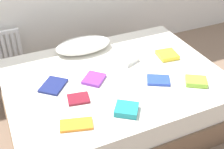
% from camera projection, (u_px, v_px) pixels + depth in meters
% --- Properties ---
extents(ground_plane, '(8.00, 8.00, 0.00)m').
position_uv_depth(ground_plane, '(114.00, 115.00, 2.96)').
color(ground_plane, '#7F6651').
extents(bed, '(2.00, 1.50, 0.50)m').
position_uv_depth(bed, '(114.00, 97.00, 2.82)').
color(bed, brown).
rests_on(bed, ground).
extents(radiator, '(0.40, 0.04, 0.48)m').
position_uv_depth(radiator, '(5.00, 50.00, 3.38)').
color(radiator, white).
rests_on(radiator, ground).
extents(pillow, '(0.59, 0.32, 0.13)m').
position_uv_depth(pillow, '(83.00, 45.00, 3.02)').
color(pillow, white).
rests_on(pillow, bed).
extents(textbook_teal, '(0.24, 0.23, 0.05)m').
position_uv_depth(textbook_teal, '(127.00, 109.00, 2.26)').
color(textbook_teal, teal).
rests_on(textbook_teal, bed).
extents(textbook_orange, '(0.27, 0.18, 0.02)m').
position_uv_depth(textbook_orange, '(76.00, 125.00, 2.14)').
color(textbook_orange, orange).
rests_on(textbook_orange, bed).
extents(textbook_blue, '(0.25, 0.23, 0.03)m').
position_uv_depth(textbook_blue, '(158.00, 80.00, 2.59)').
color(textbook_blue, '#2847B7').
rests_on(textbook_blue, bed).
extents(textbook_white, '(0.22, 0.20, 0.05)m').
position_uv_depth(textbook_white, '(128.00, 60.00, 2.86)').
color(textbook_white, white).
rests_on(textbook_white, bed).
extents(textbook_yellow, '(0.21, 0.21, 0.04)m').
position_uv_depth(textbook_yellow, '(167.00, 55.00, 2.94)').
color(textbook_yellow, yellow).
rests_on(textbook_yellow, bed).
extents(textbook_lime, '(0.23, 0.22, 0.04)m').
position_uv_depth(textbook_lime, '(196.00, 81.00, 2.56)').
color(textbook_lime, '#8CC638').
rests_on(textbook_lime, bed).
extents(textbook_navy, '(0.29, 0.30, 0.02)m').
position_uv_depth(textbook_navy, '(53.00, 86.00, 2.53)').
color(textbook_navy, navy).
rests_on(textbook_navy, bed).
extents(textbook_maroon, '(0.20, 0.17, 0.02)m').
position_uv_depth(textbook_maroon, '(78.00, 99.00, 2.39)').
color(textbook_maroon, maroon).
rests_on(textbook_maroon, bed).
extents(textbook_purple, '(0.26, 0.26, 0.03)m').
position_uv_depth(textbook_purple, '(94.00, 79.00, 2.61)').
color(textbook_purple, purple).
rests_on(textbook_purple, bed).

